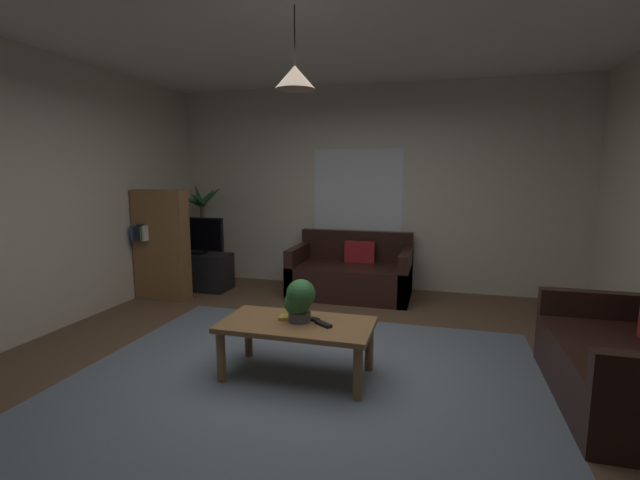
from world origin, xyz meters
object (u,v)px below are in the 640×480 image
object	(u,v)px
tv_stand	(198,271)
tv	(196,235)
remote_on_table_1	(323,324)
couch_right_side	(634,370)
potted_palm_corner	(203,242)
couch_under_window	(351,275)
coffee_table	(297,330)
bookshelf_corner	(161,245)
remote_on_table_0	(310,318)
potted_plant_on_table	(299,299)
book_on_table_0	(286,318)
pendant_lamp	(295,77)

from	to	relation	value
tv_stand	tv	distance (m)	0.51
remote_on_table_1	couch_right_side	bearing A→B (deg)	-49.14
couch_right_side	potted_palm_corner	distance (m)	5.34
couch_under_window	tv	distance (m)	2.20
remote_on_table_1	tv_stand	distance (m)	3.26
couch_right_side	remote_on_table_1	bearing A→B (deg)	-85.13
coffee_table	bookshelf_corner	xyz separation A→B (m)	(-2.37, 1.63, 0.33)
remote_on_table_1	bookshelf_corner	distance (m)	3.08
remote_on_table_1	potted_palm_corner	bearing A→B (deg)	80.24
remote_on_table_0	potted_plant_on_table	size ratio (longest dim) A/B	0.46
remote_on_table_0	potted_palm_corner	world-z (taller)	potted_palm_corner
potted_plant_on_table	potted_palm_corner	xyz separation A→B (m)	(-2.36, 2.60, -0.04)
book_on_table_0	remote_on_table_1	size ratio (longest dim) A/B	0.71
couch_under_window	book_on_table_0	distance (m)	2.38
potted_plant_on_table	tv_stand	distance (m)	3.11
remote_on_table_0	tv	size ratio (longest dim) A/B	0.20
couch_right_side	coffee_table	distance (m)	2.40
couch_right_side	remote_on_table_1	xyz separation A→B (m)	(-2.17, -0.18, 0.18)
couch_under_window	coffee_table	xyz separation A→B (m)	(0.05, -2.42, 0.11)
potted_plant_on_table	remote_on_table_1	bearing A→B (deg)	-9.91
remote_on_table_0	remote_on_table_1	world-z (taller)	same
pendant_lamp	tv_stand	bearing A→B (deg)	134.98
coffee_table	book_on_table_0	xyz separation A→B (m)	(-0.11, 0.05, 0.08)
potted_palm_corner	remote_on_table_0	bearing A→B (deg)	-46.17
couch_under_window	potted_plant_on_table	xyz separation A→B (m)	(0.07, -2.41, 0.36)
potted_palm_corner	pendant_lamp	world-z (taller)	pendant_lamp
coffee_table	tv	xyz separation A→B (m)	(-2.18, 2.16, 0.38)
coffee_table	pendant_lamp	bearing A→B (deg)	-153.43
couch_right_side	remote_on_table_0	world-z (taller)	couch_right_side
couch_under_window	remote_on_table_1	bearing A→B (deg)	-83.58
remote_on_table_0	pendant_lamp	xyz separation A→B (m)	(-0.08, -0.09, 1.84)
couch_under_window	book_on_table_0	xyz separation A→B (m)	(-0.05, -2.37, 0.19)
tv_stand	remote_on_table_0	bearing A→B (deg)	-42.78
coffee_table	remote_on_table_0	xyz separation A→B (m)	(0.08, 0.09, 0.08)
remote_on_table_1	potted_palm_corner	world-z (taller)	potted_palm_corner
couch_under_window	remote_on_table_0	world-z (taller)	couch_under_window
couch_under_window	remote_on_table_1	size ratio (longest dim) A/B	9.65
couch_under_window	bookshelf_corner	size ratio (longest dim) A/B	1.10
remote_on_table_0	potted_plant_on_table	bearing A→B (deg)	-28.23
couch_right_side	potted_palm_corner	size ratio (longest dim) A/B	1.01
coffee_table	tv	world-z (taller)	tv
bookshelf_corner	remote_on_table_1	bearing A→B (deg)	-32.55
remote_on_table_1	tv_stand	xyz separation A→B (m)	(-2.40, 2.20, -0.21)
book_on_table_0	tv_stand	bearing A→B (deg)	134.24
remote_on_table_0	pendant_lamp	world-z (taller)	pendant_lamp
couch_right_side	pendant_lamp	xyz separation A→B (m)	(-2.39, -0.17, 2.03)
book_on_table_0	potted_palm_corner	distance (m)	3.40
potted_plant_on_table	bookshelf_corner	bearing A→B (deg)	145.85
remote_on_table_0	coffee_table	bearing A→B (deg)	-26.93
couch_under_window	potted_palm_corner	size ratio (longest dim) A/B	1.04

